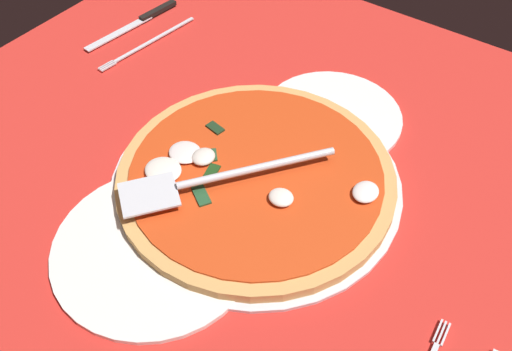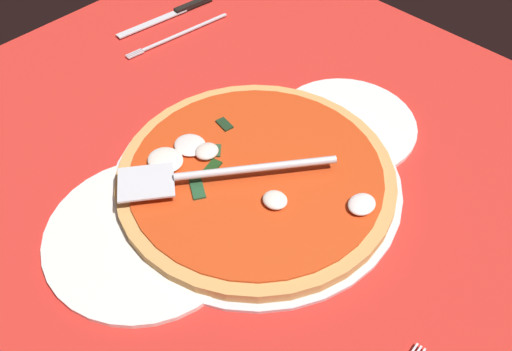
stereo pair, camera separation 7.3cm
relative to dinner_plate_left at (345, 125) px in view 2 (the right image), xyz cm
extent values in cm
cube|color=red|center=(16.27, -6.75, -1.00)|extent=(96.69, 96.69, 0.80)
cube|color=white|center=(-27.68, -6.75, -0.55)|extent=(8.79, 8.79, 0.10)
cube|color=white|center=(-27.68, 10.83, -0.55)|extent=(8.79, 8.79, 0.10)
cube|color=white|center=(-18.89, -15.54, -0.55)|extent=(8.79, 8.79, 0.10)
cube|color=white|center=(-18.89, 2.04, -0.55)|extent=(8.79, 8.79, 0.10)
cube|color=white|center=(-10.10, -24.33, -0.55)|extent=(8.79, 8.79, 0.10)
cube|color=silver|center=(-10.10, -6.75, -0.55)|extent=(8.79, 8.79, 0.10)
cube|color=white|center=(-10.10, 10.83, -0.55)|extent=(8.79, 8.79, 0.10)
cube|color=white|center=(-1.31, -33.12, -0.55)|extent=(8.79, 8.79, 0.10)
cube|color=white|center=(-1.31, -15.54, -0.55)|extent=(8.79, 8.79, 0.10)
cube|color=white|center=(-1.31, 2.04, -0.55)|extent=(8.79, 8.79, 0.10)
cube|color=white|center=(-1.31, 19.63, -0.55)|extent=(8.79, 8.79, 0.10)
cube|color=white|center=(7.48, -41.91, -0.55)|extent=(8.79, 8.79, 0.10)
cube|color=white|center=(7.48, -24.33, -0.55)|extent=(8.79, 8.79, 0.10)
cube|color=white|center=(7.48, -6.75, -0.55)|extent=(8.79, 8.79, 0.10)
cube|color=white|center=(7.48, 10.83, -0.55)|extent=(8.79, 8.79, 0.10)
cube|color=white|center=(7.48, 28.42, -0.55)|extent=(8.79, 8.79, 0.10)
cube|color=white|center=(16.27, -50.70, -0.55)|extent=(8.79, 8.79, 0.10)
cube|color=white|center=(16.27, -33.12, -0.55)|extent=(8.79, 8.79, 0.10)
cube|color=white|center=(16.27, -15.54, -0.55)|extent=(8.79, 8.79, 0.10)
cube|color=white|center=(16.27, 2.04, -0.55)|extent=(8.79, 8.79, 0.10)
cube|color=white|center=(16.27, 19.63, -0.55)|extent=(8.79, 8.79, 0.10)
cube|color=white|center=(25.06, -41.91, -0.55)|extent=(8.79, 8.79, 0.10)
cube|color=white|center=(25.06, -24.33, -0.55)|extent=(8.79, 8.79, 0.10)
cube|color=white|center=(25.06, -6.75, -0.55)|extent=(8.79, 8.79, 0.10)
cube|color=white|center=(25.06, 10.83, -0.55)|extent=(8.79, 8.79, 0.10)
cube|color=white|center=(33.85, -33.12, -0.55)|extent=(8.79, 8.79, 0.10)
cube|color=white|center=(33.85, -15.54, -0.55)|extent=(8.79, 8.79, 0.10)
cube|color=white|center=(33.85, 2.04, -0.55)|extent=(8.79, 8.79, 0.10)
cube|color=white|center=(42.64, -6.75, -0.55)|extent=(8.79, 8.79, 0.10)
cylinder|color=silver|center=(17.22, -1.57, -0.08)|extent=(38.55, 38.55, 0.84)
cylinder|color=white|center=(0.00, 0.00, 0.00)|extent=(20.71, 20.71, 1.00)
cylinder|color=white|center=(32.82, -5.31, 0.00)|extent=(24.91, 24.91, 1.00)
cylinder|color=tan|center=(17.22, -1.57, 1.09)|extent=(36.66, 36.66, 1.50)
cylinder|color=red|center=(17.22, -1.57, 1.99)|extent=(33.33, 33.33, 0.30)
ellipsoid|color=white|center=(19.39, 3.80, 2.70)|extent=(2.93, 3.20, 1.12)
ellipsoid|color=white|center=(20.24, -11.09, 2.56)|extent=(4.14, 4.47, 0.84)
ellipsoid|color=white|center=(24.43, -11.22, 2.67)|extent=(4.51, 4.94, 1.06)
ellipsoid|color=white|center=(12.46, 11.88, 2.68)|extent=(3.80, 3.18, 1.07)
ellipsoid|color=silver|center=(19.58, -8.45, 2.74)|extent=(3.27, 3.01, 1.20)
cube|color=#1B3E17|center=(20.89, -6.08, 2.29)|extent=(3.21, 2.16, 0.30)
cube|color=#1C351D|center=(13.93, -10.98, 2.29)|extent=(1.82, 2.78, 0.30)
cube|color=#214E2C|center=(24.59, -4.77, 2.29)|extent=(3.19, 3.83, 0.30)
cube|color=#264B2C|center=(18.22, -7.87, 2.29)|extent=(2.22, 2.18, 0.30)
cube|color=silver|center=(29.02, -9.28, 3.50)|extent=(9.02, 8.76, 0.30)
cylinder|color=silver|center=(17.93, -0.87, 3.85)|extent=(17.19, 13.38, 1.00)
cube|color=white|center=(0.29, -37.93, -0.20)|extent=(21.36, 15.93, 0.60)
cube|color=silver|center=(0.65, -34.87, 0.23)|extent=(17.59, 2.63, 0.25)
cube|color=silver|center=(10.84, -36.49, 0.23)|extent=(3.01, 0.56, 0.25)
cube|color=silver|center=(10.89, -36.05, 0.23)|extent=(3.01, 0.56, 0.25)
cube|color=silver|center=(10.95, -35.62, 0.23)|extent=(3.01, 0.56, 0.25)
cube|color=black|center=(-6.04, -40.31, 0.50)|extent=(8.10, 2.12, 0.80)
cube|color=silver|center=(2.92, -41.35, 0.23)|extent=(14.10, 3.01, 0.25)
camera|label=1|loc=(57.28, 27.16, 55.68)|focal=39.18mm
camera|label=2|loc=(52.58, 32.78, 55.68)|focal=39.18mm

